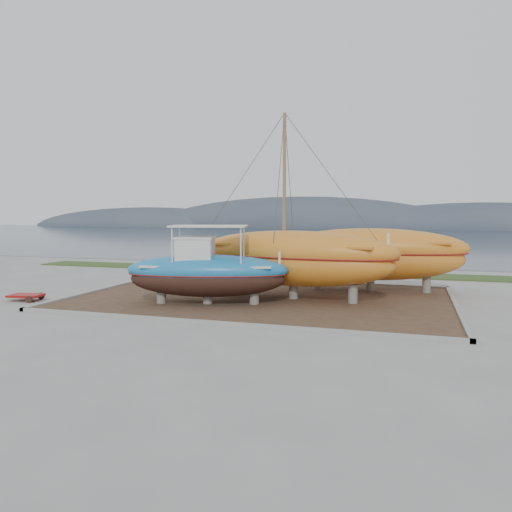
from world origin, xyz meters
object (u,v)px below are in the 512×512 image
(red_trailer, at_px, (26,298))
(white_dinghy, at_px, (163,275))
(orange_bare_hull, at_px, (371,260))
(orange_sailboat, at_px, (294,207))
(blue_caique, at_px, (207,265))

(red_trailer, bearing_deg, white_dinghy, 49.55)
(orange_bare_hull, bearing_deg, white_dinghy, -177.46)
(white_dinghy, bearing_deg, orange_bare_hull, 10.60)
(orange_sailboat, xyz_separation_m, orange_bare_hull, (3.43, 3.73, -2.88))
(blue_caique, bearing_deg, red_trailer, 176.51)
(white_dinghy, relative_size, orange_bare_hull, 0.37)
(blue_caique, bearing_deg, white_dinghy, 121.06)
(blue_caique, distance_m, orange_bare_hull, 9.35)
(blue_caique, xyz_separation_m, white_dinghy, (-4.88, 4.86, -1.26))
(white_dinghy, height_order, red_trailer, white_dinghy)
(white_dinghy, distance_m, orange_sailboat, 9.60)
(blue_caique, height_order, orange_bare_hull, blue_caique)
(orange_sailboat, height_order, orange_bare_hull, orange_sailboat)
(orange_sailboat, distance_m, red_trailer, 13.84)
(red_trailer, bearing_deg, orange_bare_hull, 17.63)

